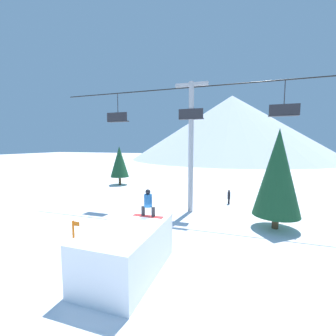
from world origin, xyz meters
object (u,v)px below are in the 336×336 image
(distant_skier, at_px, (229,196))
(pine_tree_near, at_px, (278,173))
(trail_marker, at_px, (74,236))
(snow_ramp, at_px, (127,250))
(snowboarder, at_px, (148,203))

(distant_skier, bearing_deg, pine_tree_near, -58.59)
(trail_marker, distance_m, distant_skier, 13.10)
(pine_tree_near, height_order, distant_skier, pine_tree_near)
(pine_tree_near, xyz_separation_m, distant_skier, (-3.02, 4.95, -2.78))
(trail_marker, relative_size, distant_skier, 1.31)
(trail_marker, height_order, distant_skier, trail_marker)
(snow_ramp, distance_m, trail_marker, 3.16)
(snow_ramp, relative_size, pine_tree_near, 0.71)
(snowboarder, height_order, distant_skier, snowboarder)
(pine_tree_near, xyz_separation_m, trail_marker, (-9.37, -6.51, -2.59))
(distant_skier, bearing_deg, snow_ramp, -105.07)
(trail_marker, bearing_deg, pine_tree_near, 34.81)
(snowboarder, distance_m, pine_tree_near, 8.28)
(snowboarder, bearing_deg, pine_tree_near, 43.60)
(snow_ramp, bearing_deg, pine_tree_near, 48.55)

